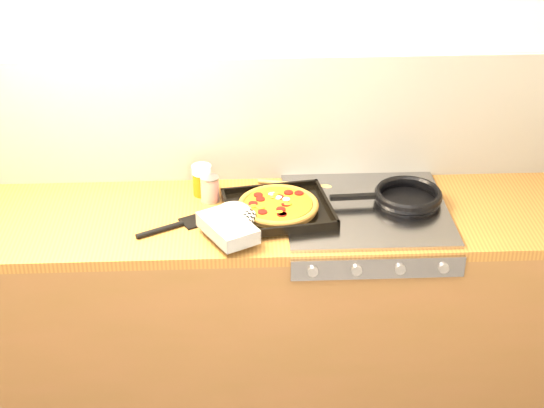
{
  "coord_description": "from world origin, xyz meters",
  "views": [
    {
      "loc": [
        -0.02,
        -1.56,
        2.43
      ],
      "look_at": [
        0.1,
        1.08,
        0.95
      ],
      "focal_mm": 55.0,
      "sensor_mm": 36.0,
      "label": 1
    }
  ],
  "objects_px": {
    "tomato_can": "(210,189)",
    "frying_pan": "(406,197)",
    "pizza_on_tray": "(264,211)",
    "juice_glass": "(202,180)"
  },
  "relations": [
    {
      "from": "pizza_on_tray",
      "to": "juice_glass",
      "type": "relative_size",
      "value": 4.16
    },
    {
      "from": "pizza_on_tray",
      "to": "juice_glass",
      "type": "distance_m",
      "value": 0.31
    },
    {
      "from": "pizza_on_tray",
      "to": "frying_pan",
      "type": "distance_m",
      "value": 0.54
    },
    {
      "from": "tomato_can",
      "to": "frying_pan",
      "type": "bearing_deg",
      "value": -5.7
    },
    {
      "from": "tomato_can",
      "to": "juice_glass",
      "type": "distance_m",
      "value": 0.06
    },
    {
      "from": "pizza_on_tray",
      "to": "tomato_can",
      "type": "relative_size",
      "value": 5.09
    },
    {
      "from": "tomato_can",
      "to": "juice_glass",
      "type": "height_order",
      "value": "juice_glass"
    },
    {
      "from": "pizza_on_tray",
      "to": "juice_glass",
      "type": "bearing_deg",
      "value": 136.79
    },
    {
      "from": "tomato_can",
      "to": "pizza_on_tray",
      "type": "bearing_deg",
      "value": -39.83
    },
    {
      "from": "pizza_on_tray",
      "to": "frying_pan",
      "type": "bearing_deg",
      "value": 9.7
    }
  ]
}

